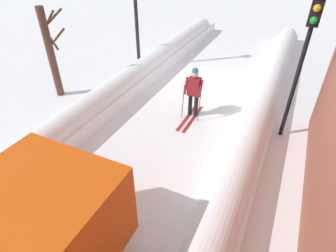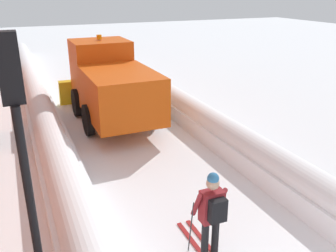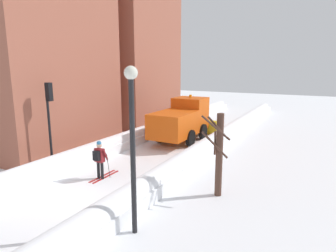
% 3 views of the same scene
% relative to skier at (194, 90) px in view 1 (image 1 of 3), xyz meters
% --- Properties ---
extents(skier, '(0.62, 1.80, 1.81)m').
position_rel_skier_xyz_m(skier, '(0.00, 0.00, 0.00)').
color(skier, black).
rests_on(skier, ground).
extents(traffic_light_pole, '(0.28, 0.42, 4.37)m').
position_rel_skier_xyz_m(traffic_light_pole, '(-3.01, -0.03, 2.06)').
color(traffic_light_pole, black).
rests_on(traffic_light_pole, ground).
extents(bare_tree_near, '(1.24, 0.79, 3.37)m').
position_rel_skier_xyz_m(bare_tree_near, '(5.40, 0.81, 0.77)').
color(bare_tree_near, '#4D3227').
rests_on(bare_tree_near, ground).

